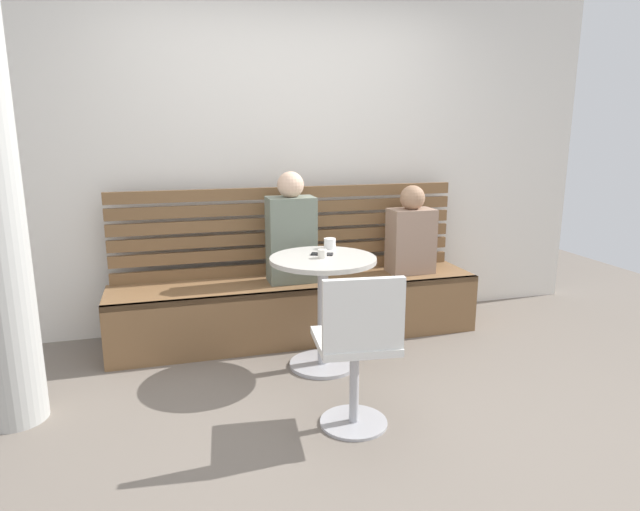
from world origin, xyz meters
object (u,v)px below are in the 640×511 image
at_px(cafe_table, 323,291).
at_px(white_chair, 358,347).
at_px(person_adult, 291,233).
at_px(booth_bench, 298,309).
at_px(phone_on_table, 322,254).
at_px(cup_espresso_small, 322,254).
at_px(person_child_left, 411,234).
at_px(cup_ceramic_white, 330,243).

distance_m(cafe_table, white_chair, 0.82).
bearing_deg(cafe_table, person_adult, 98.13).
height_order(booth_bench, phone_on_table, phone_on_table).
bearing_deg(phone_on_table, person_adult, 33.21).
xyz_separation_m(cafe_table, cup_espresso_small, (-0.01, -0.02, 0.25)).
height_order(white_chair, person_adult, person_adult).
bearing_deg(booth_bench, phone_on_table, -84.13).
height_order(booth_bench, white_chair, white_chair).
relative_size(booth_bench, white_chair, 3.18).
height_order(white_chair, person_child_left, person_child_left).
bearing_deg(cup_ceramic_white, cup_espresso_small, -116.68).
bearing_deg(phone_on_table, person_child_left, -38.32).
height_order(cafe_table, person_child_left, person_child_left).
xyz_separation_m(white_chair, cup_ceramic_white, (0.17, 1.05, 0.31)).
relative_size(person_adult, cup_ceramic_white, 10.01).
distance_m(person_adult, cup_espresso_small, 0.58).
relative_size(cup_espresso_small, phone_on_table, 0.40).
distance_m(person_child_left, cup_ceramic_white, 0.82).
height_order(cup_espresso_small, phone_on_table, cup_espresso_small).
relative_size(booth_bench, person_adult, 3.37).
bearing_deg(person_adult, booth_bench, -6.12).
bearing_deg(white_chair, person_adult, 91.00).
distance_m(person_adult, person_child_left, 0.95).
bearing_deg(cup_espresso_small, phone_on_table, 74.24).
distance_m(person_adult, phone_on_table, 0.49).
relative_size(cup_ceramic_white, phone_on_table, 0.57).
xyz_separation_m(booth_bench, cafe_table, (0.03, -0.55, 0.30)).
distance_m(booth_bench, person_child_left, 1.04).
height_order(cafe_table, person_adult, person_adult).
bearing_deg(cup_espresso_small, cafe_table, 60.52).
xyz_separation_m(cup_espresso_small, phone_on_table, (0.03, 0.09, -0.02)).
height_order(booth_bench, person_child_left, person_child_left).
distance_m(booth_bench, person_adult, 0.58).
bearing_deg(person_child_left, booth_bench, -179.64).
bearing_deg(white_chair, cafe_table, 86.13).
distance_m(cafe_table, person_child_left, 1.05).
height_order(person_child_left, cup_espresso_small, person_child_left).
distance_m(cafe_table, cup_ceramic_white, 0.37).
bearing_deg(person_adult, white_chair, -89.00).
bearing_deg(person_adult, phone_on_table, -79.00).
relative_size(person_adult, cup_espresso_small, 14.30).
bearing_deg(booth_bench, cup_espresso_small, -87.59).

